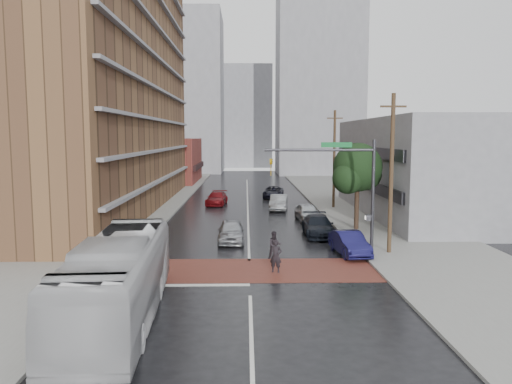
{
  "coord_description": "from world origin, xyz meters",
  "views": [
    {
      "loc": [
        -0.19,
        -26.52,
        7.41
      ],
      "look_at": [
        0.52,
        8.23,
        3.5
      ],
      "focal_mm": 35.0,
      "sensor_mm": 36.0,
      "label": 1
    }
  ],
  "objects_px": {
    "pedestrian_b": "(275,245)",
    "car_travel_a": "(231,231)",
    "car_travel_b": "(279,203)",
    "suv_travel": "(273,192)",
    "car_parked_mid": "(318,226)",
    "pedestrian_a": "(276,256)",
    "transit_bus": "(119,279)",
    "car_parked_far": "(307,212)",
    "car_travel_c": "(217,198)",
    "car_parked_near": "(350,243)"
  },
  "relations": [
    {
      "from": "car_travel_a",
      "to": "car_parked_far",
      "type": "relative_size",
      "value": 1.01
    },
    {
      "from": "pedestrian_b",
      "to": "suv_travel",
      "type": "relative_size",
      "value": 0.34
    },
    {
      "from": "car_travel_b",
      "to": "car_parked_mid",
      "type": "relative_size",
      "value": 0.9
    },
    {
      "from": "pedestrian_a",
      "to": "car_parked_near",
      "type": "relative_size",
      "value": 0.41
    },
    {
      "from": "car_parked_mid",
      "to": "pedestrian_a",
      "type": "bearing_deg",
      "value": -109.46
    },
    {
      "from": "suv_travel",
      "to": "car_parked_near",
      "type": "relative_size",
      "value": 1.12
    },
    {
      "from": "pedestrian_a",
      "to": "car_travel_a",
      "type": "relative_size",
      "value": 0.4
    },
    {
      "from": "car_travel_c",
      "to": "car_parked_far",
      "type": "xyz_separation_m",
      "value": [
        8.54,
        -10.46,
        0.06
      ]
    },
    {
      "from": "car_parked_far",
      "to": "car_travel_b",
      "type": "bearing_deg",
      "value": 103.79
    },
    {
      "from": "pedestrian_a",
      "to": "car_travel_c",
      "type": "height_order",
      "value": "pedestrian_a"
    },
    {
      "from": "transit_bus",
      "to": "suv_travel",
      "type": "relative_size",
      "value": 2.46
    },
    {
      "from": "transit_bus",
      "to": "pedestrian_a",
      "type": "distance_m",
      "value": 9.68
    },
    {
      "from": "car_travel_c",
      "to": "car_parked_near",
      "type": "distance_m",
      "value": 24.98
    },
    {
      "from": "transit_bus",
      "to": "car_travel_b",
      "type": "height_order",
      "value": "transit_bus"
    },
    {
      "from": "car_parked_mid",
      "to": "suv_travel",
      "type": "bearing_deg",
      "value": 96.29
    },
    {
      "from": "car_travel_b",
      "to": "suv_travel",
      "type": "relative_size",
      "value": 0.95
    },
    {
      "from": "transit_bus",
      "to": "pedestrian_b",
      "type": "height_order",
      "value": "transit_bus"
    },
    {
      "from": "transit_bus",
      "to": "car_travel_a",
      "type": "xyz_separation_m",
      "value": [
        4.06,
        14.86,
        -0.93
      ]
    },
    {
      "from": "car_parked_near",
      "to": "car_parked_far",
      "type": "distance_m",
      "value": 12.62
    },
    {
      "from": "pedestrian_a",
      "to": "pedestrian_b",
      "type": "bearing_deg",
      "value": 104.08
    },
    {
      "from": "car_parked_near",
      "to": "car_parked_mid",
      "type": "relative_size",
      "value": 0.85
    },
    {
      "from": "transit_bus",
      "to": "car_parked_near",
      "type": "distance_m",
      "value": 15.97
    },
    {
      "from": "car_travel_b",
      "to": "car_travel_a",
      "type": "bearing_deg",
      "value": -98.75
    },
    {
      "from": "car_travel_a",
      "to": "suv_travel",
      "type": "relative_size",
      "value": 0.91
    },
    {
      "from": "pedestrian_b",
      "to": "car_parked_far",
      "type": "bearing_deg",
      "value": 64.84
    },
    {
      "from": "car_travel_a",
      "to": "car_parked_far",
      "type": "xyz_separation_m",
      "value": [
        6.44,
        8.65,
        -0.01
      ]
    },
    {
      "from": "pedestrian_b",
      "to": "car_travel_a",
      "type": "xyz_separation_m",
      "value": [
        -2.78,
        4.93,
        -0.08
      ]
    },
    {
      "from": "pedestrian_b",
      "to": "car_parked_mid",
      "type": "bearing_deg",
      "value": 52.33
    },
    {
      "from": "car_travel_c",
      "to": "suv_travel",
      "type": "xyz_separation_m",
      "value": [
        6.46,
        5.97,
        -0.01
      ]
    },
    {
      "from": "car_parked_mid",
      "to": "car_travel_c",
      "type": "bearing_deg",
      "value": 117.75
    },
    {
      "from": "pedestrian_b",
      "to": "car_travel_a",
      "type": "height_order",
      "value": "pedestrian_b"
    },
    {
      "from": "car_parked_near",
      "to": "car_parked_mid",
      "type": "distance_m",
      "value": 6.1
    },
    {
      "from": "suv_travel",
      "to": "pedestrian_a",
      "type": "bearing_deg",
      "value": -85.63
    },
    {
      "from": "pedestrian_b",
      "to": "car_travel_a",
      "type": "bearing_deg",
      "value": 109.33
    },
    {
      "from": "car_travel_c",
      "to": "car_parked_mid",
      "type": "distance_m",
      "value": 19.06
    },
    {
      "from": "car_travel_a",
      "to": "suv_travel",
      "type": "height_order",
      "value": "car_travel_a"
    },
    {
      "from": "transit_bus",
      "to": "car_parked_mid",
      "type": "height_order",
      "value": "transit_bus"
    },
    {
      "from": "pedestrian_a",
      "to": "car_parked_far",
      "type": "bearing_deg",
      "value": 93.32
    },
    {
      "from": "car_travel_a",
      "to": "car_travel_c",
      "type": "relative_size",
      "value": 0.94
    },
    {
      "from": "pedestrian_b",
      "to": "car_travel_a",
      "type": "relative_size",
      "value": 0.37
    },
    {
      "from": "pedestrian_a",
      "to": "pedestrian_b",
      "type": "height_order",
      "value": "pedestrian_a"
    },
    {
      "from": "transit_bus",
      "to": "car_travel_b",
      "type": "bearing_deg",
      "value": 70.93
    },
    {
      "from": "car_travel_a",
      "to": "car_parked_mid",
      "type": "distance_m",
      "value": 6.76
    },
    {
      "from": "pedestrian_a",
      "to": "car_travel_a",
      "type": "distance_m",
      "value": 8.39
    },
    {
      "from": "pedestrian_b",
      "to": "suv_travel",
      "type": "xyz_separation_m",
      "value": [
        1.58,
        30.0,
        -0.16
      ]
    },
    {
      "from": "pedestrian_a",
      "to": "car_parked_near",
      "type": "distance_m",
      "value": 6.32
    },
    {
      "from": "pedestrian_a",
      "to": "car_parked_near",
      "type": "bearing_deg",
      "value": 55.73
    },
    {
      "from": "car_travel_a",
      "to": "pedestrian_b",
      "type": "bearing_deg",
      "value": -61.37
    },
    {
      "from": "car_parked_near",
      "to": "car_travel_b",
      "type": "bearing_deg",
      "value": 92.63
    },
    {
      "from": "transit_bus",
      "to": "car_travel_b",
      "type": "relative_size",
      "value": 2.6
    }
  ]
}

